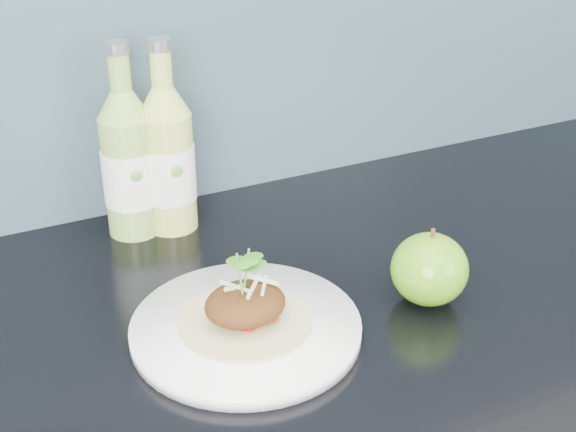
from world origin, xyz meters
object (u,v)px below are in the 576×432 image
(dinner_plate, at_px, (246,329))
(cider_bottle_left, at_px, (129,164))
(cider_bottle_right, at_px, (168,160))
(green_apple, at_px, (429,269))

(dinner_plate, xyz_separation_m, cider_bottle_left, (-0.04, 0.28, 0.09))
(cider_bottle_right, bearing_deg, green_apple, -30.72)
(dinner_plate, relative_size, green_apple, 2.69)
(dinner_plate, relative_size, cider_bottle_right, 1.03)
(cider_bottle_left, xyz_separation_m, cider_bottle_right, (0.05, -0.01, 0.00))
(green_apple, distance_m, cider_bottle_left, 0.41)
(green_apple, relative_size, cider_bottle_left, 0.38)
(dinner_plate, distance_m, green_apple, 0.22)
(green_apple, height_order, cider_bottle_left, cider_bottle_left)
(dinner_plate, xyz_separation_m, green_apple, (0.22, -0.03, 0.03))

